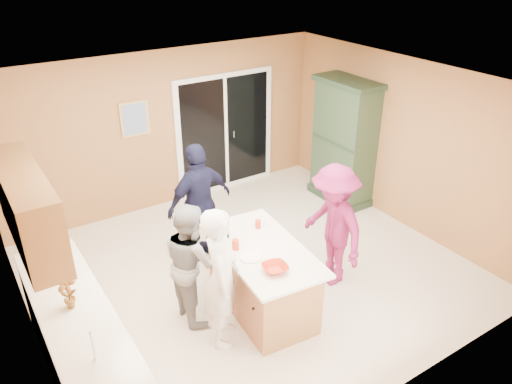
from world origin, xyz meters
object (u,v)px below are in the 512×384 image
woman_white (222,278)px  woman_magenta (333,226)px  green_hutch (344,143)px  woman_navy (200,203)px  kitchen_island (262,280)px  woman_grey (191,262)px

woman_white → woman_magenta: woman_white is taller
green_hutch → woman_navy: size_ratio=1.22×
kitchen_island → woman_white: (-0.65, -0.19, 0.43)m
woman_magenta → woman_navy: bearing=-135.8°
kitchen_island → woman_grey: bearing=158.6°
woman_grey → woman_magenta: bearing=-99.7°
woman_white → woman_navy: size_ratio=0.97×
green_hutch → woman_magenta: 2.40m
green_hutch → woman_grey: (-3.52, -1.31, -0.28)m
kitchen_island → woman_grey: size_ratio=1.17×
kitchen_island → woman_white: woman_white is taller
kitchen_island → woman_navy: (-0.09, 1.42, 0.45)m
green_hutch → woman_magenta: green_hutch is taller
woman_white → woman_navy: (0.57, 1.60, 0.02)m
woman_navy → woman_magenta: (1.17, -1.42, -0.03)m
green_hutch → woman_magenta: bearing=-134.9°
woman_grey → woman_navy: woman_navy is taller
woman_magenta → woman_grey: bearing=-97.0°
green_hutch → woman_white: bearing=-151.3°
green_hutch → woman_magenta: (-1.69, -1.69, -0.20)m
woman_navy → woman_magenta: size_ratio=1.04×
woman_grey → woman_magenta: 1.87m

